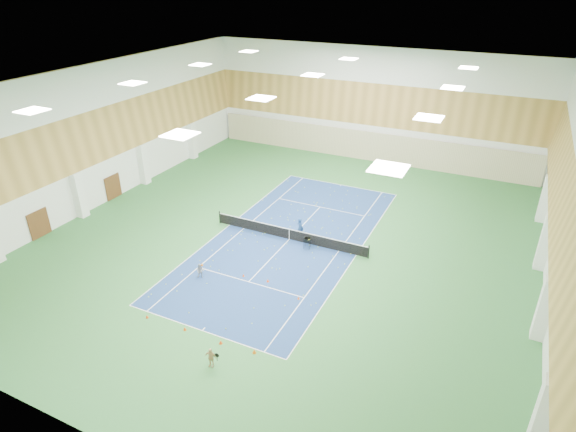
{
  "coord_description": "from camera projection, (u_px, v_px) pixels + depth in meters",
  "views": [
    {
      "loc": [
        14.03,
        -29.52,
        18.82
      ],
      "look_at": [
        -0.14,
        0.07,
        2.0
      ],
      "focal_mm": 30.0,
      "sensor_mm": 36.0,
      "label": 1
    }
  ],
  "objects": [
    {
      "name": "child_apron",
      "position": [
        211.0,
        357.0,
        25.37
      ],
      "size": [
        0.73,
        0.39,
        1.19
      ],
      "primitive_type": "imported",
      "rotation": [
        0.0,
        0.0,
        0.14
      ],
      "color": "tan",
      "rests_on": "ground"
    },
    {
      "name": "door_left_b",
      "position": [
        113.0,
        187.0,
        44.06
      ],
      "size": [
        0.08,
        1.8,
        2.2
      ],
      "primitive_type": "cube",
      "color": "#593319",
      "rests_on": "ground"
    },
    {
      "name": "cone_svc_a",
      "position": [
        202.0,
        264.0,
        34.29
      ],
      "size": [
        0.19,
        0.19,
        0.21
      ],
      "primitive_type": "cone",
      "color": "orange",
      "rests_on": "ground"
    },
    {
      "name": "court_surface",
      "position": [
        289.0,
        239.0,
        37.67
      ],
      "size": [
        10.97,
        23.77,
        0.01
      ],
      "primitive_type": "cube",
      "color": "navy",
      "rests_on": "ground"
    },
    {
      "name": "coach",
      "position": [
        300.0,
        228.0,
        37.5
      ],
      "size": [
        0.76,
        0.65,
        1.77
      ],
      "primitive_type": "imported",
      "rotation": [
        0.0,
        0.0,
        2.72
      ],
      "color": "navy",
      "rests_on": "ground"
    },
    {
      "name": "ground",
      "position": [
        289.0,
        239.0,
        37.67
      ],
      "size": [
        40.0,
        40.0,
        0.0
      ],
      "primitive_type": "plane",
      "color": "#2D6932",
      "rests_on": "ground"
    },
    {
      "name": "tennis_balls_scatter",
      "position": [
        289.0,
        239.0,
        37.65
      ],
      "size": [
        10.57,
        22.77,
        0.07
      ],
      "primitive_type": null,
      "color": "#C2E727",
      "rests_on": "ground"
    },
    {
      "name": "cone_base_a",
      "position": [
        147.0,
        316.0,
        29.14
      ],
      "size": [
        0.18,
        0.18,
        0.2
      ],
      "primitive_type": "cone",
      "color": "red",
      "rests_on": "ground"
    },
    {
      "name": "back_curtain",
      "position": [
        367.0,
        146.0,
        52.79
      ],
      "size": [
        35.4,
        0.16,
        3.2
      ],
      "primitive_type": "cube",
      "color": "#C6B793",
      "rests_on": "ground"
    },
    {
      "name": "cone_svc_c",
      "position": [
        268.0,
        280.0,
        32.5
      ],
      "size": [
        0.19,
        0.19,
        0.21
      ],
      "primitive_type": "cone",
      "color": "#F9430D",
      "rests_on": "ground"
    },
    {
      "name": "door_left_a",
      "position": [
        39.0,
        224.0,
        37.64
      ],
      "size": [
        0.08,
        1.8,
        2.2
      ],
      "primitive_type": "cube",
      "color": "#593319",
      "rests_on": "ground"
    },
    {
      "name": "cone_base_b",
      "position": [
        185.0,
        329.0,
        28.14
      ],
      "size": [
        0.2,
        0.2,
        0.22
      ],
      "primitive_type": "cone",
      "color": "#E04F0B",
      "rests_on": "ground"
    },
    {
      "name": "cone_base_c",
      "position": [
        221.0,
        342.0,
        27.12
      ],
      "size": [
        0.21,
        0.21,
        0.23
      ],
      "primitive_type": "cone",
      "color": "#ED420C",
      "rests_on": "ground"
    },
    {
      "name": "tennis_net",
      "position": [
        289.0,
        233.0,
        37.42
      ],
      "size": [
        12.8,
        0.1,
        1.1
      ],
      "primitive_type": null,
      "color": "black",
      "rests_on": "ground"
    },
    {
      "name": "cone_base_d",
      "position": [
        254.0,
        351.0,
        26.45
      ],
      "size": [
        0.23,
        0.23,
        0.25
      ],
      "primitive_type": "cone",
      "color": "orange",
      "rests_on": "ground"
    },
    {
      "name": "cone_svc_d",
      "position": [
        299.0,
        298.0,
        30.8
      ],
      "size": [
        0.18,
        0.18,
        0.19
      ],
      "primitive_type": "cone",
      "color": "#FF540D",
      "rests_on": "ground"
    },
    {
      "name": "wood_cladding",
      "position": [
        289.0,
        141.0,
        34.02
      ],
      "size": [
        36.0,
        40.0,
        8.0
      ],
      "primitive_type": null,
      "color": "#B88B44",
      "rests_on": "room_shell"
    },
    {
      "name": "ceiling_light_grid",
      "position": [
        290.0,
        85.0,
        32.24
      ],
      "size": [
        21.4,
        25.4,
        0.06
      ],
      "primitive_type": null,
      "color": "white",
      "rests_on": "room_shell"
    },
    {
      "name": "child_court",
      "position": [
        200.0,
        271.0,
        32.77
      ],
      "size": [
        0.63,
        0.55,
        1.08
      ],
      "primitive_type": "imported",
      "rotation": [
        0.0,
        0.0,
        0.32
      ],
      "color": "gray",
      "rests_on": "ground"
    },
    {
      "name": "cone_svc_b",
      "position": [
        243.0,
        275.0,
        33.08
      ],
      "size": [
        0.17,
        0.17,
        0.19
      ],
      "primitive_type": "cone",
      "color": "#FF4D0D",
      "rests_on": "ground"
    },
    {
      "name": "ball_cart",
      "position": [
        307.0,
        243.0,
        36.31
      ],
      "size": [
        0.58,
        0.58,
        0.86
      ],
      "primitive_type": null,
      "rotation": [
        0.0,
        0.0,
        0.18
      ],
      "color": "black",
      "rests_on": "ground"
    },
    {
      "name": "room_shell",
      "position": [
        289.0,
        168.0,
        34.94
      ],
      "size": [
        36.0,
        40.0,
        12.0
      ],
      "primitive_type": null,
      "color": "white",
      "rests_on": "ground"
    }
  ]
}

